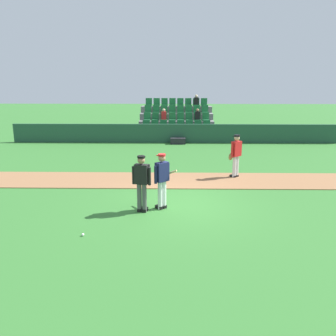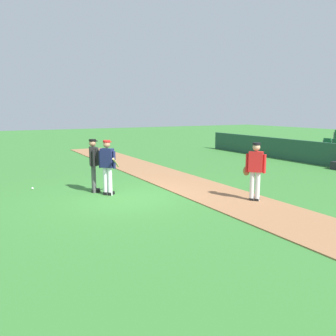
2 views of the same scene
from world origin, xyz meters
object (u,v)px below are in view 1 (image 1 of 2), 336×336
(runner_red_jersey, at_px, (236,155))
(baseball, at_px, (83,235))
(batter_navy_jersey, at_px, (162,179))
(umpire_home_plate, at_px, (142,180))
(equipment_bag, at_px, (178,141))

(runner_red_jersey, height_order, baseball, runner_red_jersey)
(batter_navy_jersey, bearing_deg, runner_red_jersey, 51.33)
(batter_navy_jersey, height_order, runner_red_jersey, same)
(umpire_home_plate, bearing_deg, baseball, -128.50)
(umpire_home_plate, relative_size, runner_red_jersey, 1.00)
(runner_red_jersey, bearing_deg, equipment_bag, 107.38)
(runner_red_jersey, height_order, equipment_bag, runner_red_jersey)
(batter_navy_jersey, distance_m, umpire_home_plate, 0.66)
(umpire_home_plate, distance_m, equipment_bag, 11.13)
(runner_red_jersey, bearing_deg, batter_navy_jersey, -128.67)
(baseball, bearing_deg, umpire_home_plate, 51.50)
(batter_navy_jersey, height_order, umpire_home_plate, same)
(batter_navy_jersey, relative_size, baseball, 23.78)
(equipment_bag, bearing_deg, runner_red_jersey, -72.62)
(baseball, relative_size, equipment_bag, 0.08)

